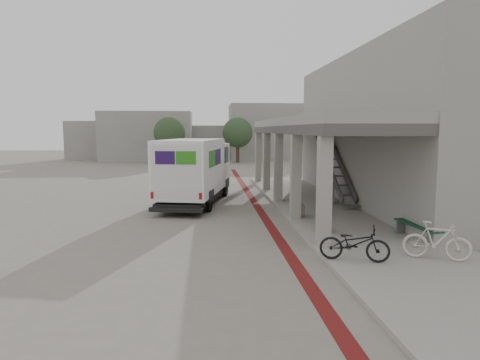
{
  "coord_description": "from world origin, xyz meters",
  "views": [
    {
      "loc": [
        -1.28,
        -15.53,
        3.5
      ],
      "look_at": [
        -0.03,
        0.56,
        1.6
      ],
      "focal_mm": 32.0,
      "sensor_mm": 36.0,
      "label": 1
    }
  ],
  "objects": [
    {
      "name": "bollard_far",
      "position": [
        2.38,
        0.83,
        0.39
      ],
      "size": [
        0.36,
        0.36,
        0.54
      ],
      "color": "gray",
      "rests_on": "sidewalk"
    },
    {
      "name": "bicycle_black",
      "position": [
        2.5,
        -5.02,
        0.59
      ],
      "size": [
        1.88,
        1.18,
        0.93
      ],
      "primitive_type": "imported",
      "rotation": [
        0.0,
        0.0,
        1.23
      ],
      "color": "black",
      "rests_on": "sidewalk"
    },
    {
      "name": "transit_building",
      "position": [
        6.83,
        4.5,
        3.4
      ],
      "size": [
        7.6,
        17.0,
        7.0
      ],
      "color": "gray",
      "rests_on": "ground"
    },
    {
      "name": "bicycle_cream",
      "position": [
        4.67,
        -5.1,
        0.63
      ],
      "size": [
        1.72,
        1.19,
        1.01
      ],
      "primitive_type": "imported",
      "rotation": [
        0.0,
        0.0,
        1.1
      ],
      "color": "beige",
      "rests_on": "sidewalk"
    },
    {
      "name": "ground",
      "position": [
        0.0,
        0.0,
        0.0
      ],
      "size": [
        120.0,
        120.0,
        0.0
      ],
      "primitive_type": "plane",
      "color": "slate",
      "rests_on": "ground"
    },
    {
      "name": "bollard_near",
      "position": [
        2.63,
        -1.84,
        0.45
      ],
      "size": [
        0.44,
        0.44,
        0.66
      ],
      "color": "gray",
      "rests_on": "sidewalk"
    },
    {
      "name": "distant_backdrop",
      "position": [
        -2.84,
        35.89,
        2.7
      ],
      "size": [
        28.0,
        10.0,
        6.5
      ],
      "color": "gray",
      "rests_on": "ground"
    },
    {
      "name": "utility_cabinet",
      "position": [
        4.3,
        3.71,
        0.68
      ],
      "size": [
        0.57,
        0.71,
        1.11
      ],
      "primitive_type": "cube",
      "rotation": [
        0.0,
        0.0,
        -0.1
      ],
      "color": "slate",
      "rests_on": "sidewalk"
    },
    {
      "name": "bike_lane_stripe",
      "position": [
        1.0,
        2.0,
        0.01
      ],
      "size": [
        0.35,
        40.0,
        0.01
      ],
      "primitive_type": "cube",
      "color": "maroon",
      "rests_on": "ground"
    },
    {
      "name": "sidewalk",
      "position": [
        4.0,
        0.0,
        0.06
      ],
      "size": [
        4.4,
        28.0,
        0.12
      ],
      "primitive_type": "cube",
      "color": "gray",
      "rests_on": "ground"
    },
    {
      "name": "tree_mid",
      "position": [
        2.0,
        30.0,
        3.18
      ],
      "size": [
        3.2,
        3.2,
        4.8
      ],
      "color": "#38281C",
      "rests_on": "ground"
    },
    {
      "name": "tree_right",
      "position": [
        10.0,
        29.0,
        3.18
      ],
      "size": [
        3.2,
        3.2,
        4.8
      ],
      "color": "#38281C",
      "rests_on": "ground"
    },
    {
      "name": "tree_left",
      "position": [
        -5.0,
        28.0,
        3.18
      ],
      "size": [
        3.2,
        3.2,
        4.8
      ],
      "color": "#38281C",
      "rests_on": "ground"
    },
    {
      "name": "fedex_truck",
      "position": [
        -1.83,
        4.69,
        1.63
      ],
      "size": [
        3.57,
        7.47,
        3.07
      ],
      "rotation": [
        0.0,
        0.0,
        -0.21
      ],
      "color": "black",
      "rests_on": "ground"
    },
    {
      "name": "bench",
      "position": [
        5.2,
        -3.04,
        0.46
      ],
      "size": [
        0.65,
        2.04,
        0.47
      ],
      "rotation": [
        0.0,
        0.0,
        0.11
      ],
      "color": "slate",
      "rests_on": "sidewalk"
    }
  ]
}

